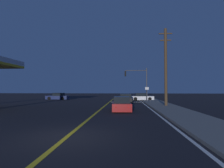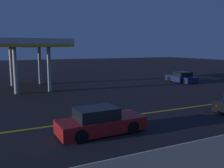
{
  "view_description": "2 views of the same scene",
  "coord_description": "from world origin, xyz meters",
  "px_view_note": "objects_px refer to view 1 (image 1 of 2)",
  "views": [
    {
      "loc": [
        2.5,
        -7.56,
        2.06
      ],
      "look_at": [
        0.51,
        19.57,
        2.84
      ],
      "focal_mm": 28.73,
      "sensor_mm": 36.0,
      "label": 1
    },
    {
      "loc": [
        13.19,
        5.17,
        4.29
      ],
      "look_at": [
        -0.87,
        11.93,
        1.98
      ],
      "focal_mm": 39.29,
      "sensor_mm": 36.0,
      "label": 2
    }
  ],
  "objects_px": {
    "car_distant_tail_white": "(142,97)",
    "traffic_signal_near_right": "(139,79)",
    "car_following_oncoming_red": "(122,104)",
    "car_lead_oncoming_black": "(126,99)",
    "utility_pole_right": "(166,66)",
    "street_sign_corner": "(147,92)",
    "car_mid_block_navy": "(58,97)"
  },
  "relations": [
    {
      "from": "car_mid_block_navy",
      "to": "traffic_signal_near_right",
      "type": "bearing_deg",
      "value": -101.28
    },
    {
      "from": "car_mid_block_navy",
      "to": "utility_pole_right",
      "type": "distance_m",
      "value": 22.09
    },
    {
      "from": "car_mid_block_navy",
      "to": "street_sign_corner",
      "type": "relative_size",
      "value": 1.74
    },
    {
      "from": "car_distant_tail_white",
      "to": "car_following_oncoming_red",
      "type": "bearing_deg",
      "value": -13.39
    },
    {
      "from": "car_following_oncoming_red",
      "to": "car_mid_block_navy",
      "type": "height_order",
      "value": "same"
    },
    {
      "from": "traffic_signal_near_right",
      "to": "utility_pole_right",
      "type": "distance_m",
      "value": 9.87
    },
    {
      "from": "utility_pole_right",
      "to": "street_sign_corner",
      "type": "relative_size",
      "value": 3.82
    },
    {
      "from": "car_distant_tail_white",
      "to": "traffic_signal_near_right",
      "type": "height_order",
      "value": "traffic_signal_near_right"
    },
    {
      "from": "traffic_signal_near_right",
      "to": "car_following_oncoming_red",
      "type": "bearing_deg",
      "value": 79.0
    },
    {
      "from": "car_following_oncoming_red",
      "to": "car_lead_oncoming_black",
      "type": "relative_size",
      "value": 1.01
    },
    {
      "from": "car_following_oncoming_red",
      "to": "car_mid_block_navy",
      "type": "bearing_deg",
      "value": 125.61
    },
    {
      "from": "car_lead_oncoming_black",
      "to": "traffic_signal_near_right",
      "type": "bearing_deg",
      "value": 53.05
    },
    {
      "from": "car_following_oncoming_red",
      "to": "traffic_signal_near_right",
      "type": "relative_size",
      "value": 0.8
    },
    {
      "from": "car_lead_oncoming_black",
      "to": "traffic_signal_near_right",
      "type": "height_order",
      "value": "traffic_signal_near_right"
    },
    {
      "from": "car_following_oncoming_red",
      "to": "utility_pole_right",
      "type": "distance_m",
      "value": 7.76
    },
    {
      "from": "car_following_oncoming_red",
      "to": "street_sign_corner",
      "type": "relative_size",
      "value": 1.88
    },
    {
      "from": "car_mid_block_navy",
      "to": "utility_pole_right",
      "type": "xyz_separation_m",
      "value": [
        17.8,
        -12.39,
        4.18
      ]
    },
    {
      "from": "traffic_signal_near_right",
      "to": "utility_pole_right",
      "type": "xyz_separation_m",
      "value": [
        2.48,
        -9.5,
        0.97
      ]
    },
    {
      "from": "car_distant_tail_white",
      "to": "car_mid_block_navy",
      "type": "height_order",
      "value": "same"
    },
    {
      "from": "car_lead_oncoming_black",
      "to": "traffic_signal_near_right",
      "type": "relative_size",
      "value": 0.79
    },
    {
      "from": "car_lead_oncoming_black",
      "to": "street_sign_corner",
      "type": "relative_size",
      "value": 1.86
    },
    {
      "from": "street_sign_corner",
      "to": "traffic_signal_near_right",
      "type": "bearing_deg",
      "value": 111.12
    },
    {
      "from": "utility_pole_right",
      "to": "traffic_signal_near_right",
      "type": "bearing_deg",
      "value": 104.64
    },
    {
      "from": "traffic_signal_near_right",
      "to": "street_sign_corner",
      "type": "bearing_deg",
      "value": 111.12
    },
    {
      "from": "car_distant_tail_white",
      "to": "traffic_signal_near_right",
      "type": "xyz_separation_m",
      "value": [
        -0.73,
        -2.24,
        3.21
      ]
    },
    {
      "from": "car_distant_tail_white",
      "to": "traffic_signal_near_right",
      "type": "distance_m",
      "value": 3.98
    },
    {
      "from": "traffic_signal_near_right",
      "to": "street_sign_corner",
      "type": "relative_size",
      "value": 2.35
    },
    {
      "from": "car_following_oncoming_red",
      "to": "car_distant_tail_white",
      "type": "bearing_deg",
      "value": 75.96
    },
    {
      "from": "traffic_signal_near_right",
      "to": "street_sign_corner",
      "type": "distance_m",
      "value": 3.7
    },
    {
      "from": "car_mid_block_navy",
      "to": "utility_pole_right",
      "type": "relative_size",
      "value": 0.45
    },
    {
      "from": "car_following_oncoming_red",
      "to": "traffic_signal_near_right",
      "type": "xyz_separation_m",
      "value": [
        2.64,
        13.57,
        3.2
      ]
    },
    {
      "from": "traffic_signal_near_right",
      "to": "utility_pole_right",
      "type": "bearing_deg",
      "value": 104.64
    }
  ]
}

